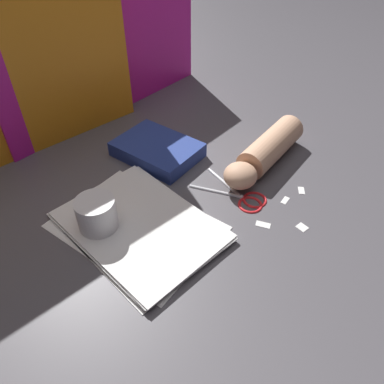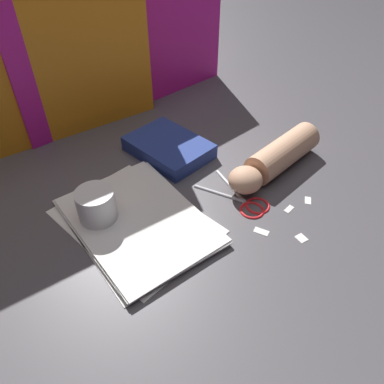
{
  "view_description": "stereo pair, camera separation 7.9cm",
  "coord_description": "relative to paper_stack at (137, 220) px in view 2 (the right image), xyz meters",
  "views": [
    {
      "loc": [
        -0.46,
        -0.42,
        0.59
      ],
      "look_at": [
        -0.01,
        -0.02,
        0.06
      ],
      "focal_mm": 35.0,
      "sensor_mm": 36.0,
      "label": 1
    },
    {
      "loc": [
        -0.4,
        -0.47,
        0.59
      ],
      "look_at": [
        -0.01,
        -0.02,
        0.06
      ],
      "focal_mm": 35.0,
      "sensor_mm": 36.0,
      "label": 2
    }
  ],
  "objects": [
    {
      "name": "ground_plane",
      "position": [
        0.12,
        -0.03,
        -0.01
      ],
      "size": [
        6.0,
        6.0,
        0.0
      ],
      "primitive_type": "plane",
      "color": "#4C494F"
    },
    {
      "name": "backdrop_panel_center",
      "position": [
        0.3,
        0.43,
        0.18
      ],
      "size": [
        0.71,
        0.04,
        0.37
      ],
      "color": "#D81E9E",
      "rests_on": "ground_plane"
    },
    {
      "name": "paper_stack",
      "position": [
        0.0,
        0.0,
        0.0
      ],
      "size": [
        0.27,
        0.36,
        0.02
      ],
      "color": "white",
      "rests_on": "ground_plane"
    },
    {
      "name": "book_closed",
      "position": [
        0.21,
        0.16,
        0.01
      ],
      "size": [
        0.17,
        0.22,
        0.04
      ],
      "color": "navy",
      "rests_on": "ground_plane"
    },
    {
      "name": "scissors",
      "position": [
        0.23,
        -0.11,
        -0.0
      ],
      "size": [
        0.1,
        0.19,
        0.01
      ],
      "color": "silver",
      "rests_on": "ground_plane"
    },
    {
      "name": "hand_forearm",
      "position": [
        0.37,
        -0.07,
        0.03
      ],
      "size": [
        0.31,
        0.1,
        0.08
      ],
      "color": "tan",
      "rests_on": "ground_plane"
    },
    {
      "name": "paper_scrap_near",
      "position": [
        0.28,
        -0.19,
        -0.01
      ],
      "size": [
        0.03,
        0.02,
        0.0
      ],
      "color": "white",
      "rests_on": "ground_plane"
    },
    {
      "name": "paper_scrap_mid",
      "position": [
        0.34,
        -0.2,
        -0.01
      ],
      "size": [
        0.03,
        0.03,
        0.0
      ],
      "color": "white",
      "rests_on": "ground_plane"
    },
    {
      "name": "paper_scrap_far",
      "position": [
        0.23,
        -0.26,
        -0.01
      ],
      "size": [
        0.02,
        0.02,
        0.0
      ],
      "color": "white",
      "rests_on": "ground_plane"
    },
    {
      "name": "paper_scrap_side",
      "position": [
        0.18,
        -0.19,
        -0.01
      ],
      "size": [
        0.03,
        0.04,
        0.0
      ],
      "color": "white",
      "rests_on": "ground_plane"
    },
    {
      "name": "mug",
      "position": [
        -0.06,
        0.06,
        0.03
      ],
      "size": [
        0.08,
        0.08,
        0.08
      ],
      "color": "white",
      "rests_on": "ground_plane"
    }
  ]
}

